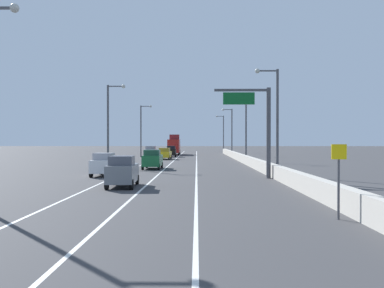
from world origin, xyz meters
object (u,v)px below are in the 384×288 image
at_px(lamp_post_right_second, 274,114).
at_px(lamp_post_right_fourth, 231,128).
at_px(overhead_sign_gantry, 260,121).
at_px(car_silver_4, 151,152).
at_px(lamp_post_left_mid, 110,120).
at_px(car_gray_1, 123,171).
at_px(box_truck, 174,145).
at_px(speed_advisory_sign, 339,175).
at_px(car_green_3, 153,159).
at_px(lamp_post_right_third, 244,124).
at_px(car_black_2, 171,151).
at_px(car_white_0, 105,164).
at_px(lamp_post_right_fifth, 222,131).
at_px(car_yellow_5, 165,154).
at_px(lamp_post_left_far, 142,127).

height_order(lamp_post_right_second, lamp_post_right_fourth, same).
relative_size(overhead_sign_gantry, car_silver_4, 1.79).
bearing_deg(lamp_post_left_mid, car_gray_1, -76.39).
bearing_deg(car_gray_1, box_truck, 89.92).
relative_size(speed_advisory_sign, lamp_post_right_fourth, 0.31).
relative_size(overhead_sign_gantry, car_green_3, 1.65).
relative_size(lamp_post_right_third, car_black_2, 2.32).
xyz_separation_m(speed_advisory_sign, car_white_0, (-13.76, 20.66, -0.75)).
bearing_deg(car_silver_4, lamp_post_right_fifth, 66.53).
bearing_deg(car_silver_4, speed_advisory_sign, -76.97).
xyz_separation_m(car_silver_4, box_truck, (3.40, 15.53, 0.97)).
relative_size(lamp_post_left_mid, car_green_3, 2.11).
xyz_separation_m(car_white_0, car_gray_1, (3.11, -8.90, 0.04)).
distance_m(speed_advisory_sign, lamp_post_right_third, 46.11).
bearing_deg(lamp_post_left_mid, car_green_3, -24.90).
bearing_deg(speed_advisory_sign, car_white_0, 123.67).
relative_size(car_yellow_5, box_truck, 0.45).
distance_m(lamp_post_left_far, car_gray_1, 50.42).
bearing_deg(speed_advisory_sign, lamp_post_right_third, 88.37).
relative_size(lamp_post_left_mid, car_gray_1, 2.24).
bearing_deg(lamp_post_right_fourth, car_gray_1, -101.46).
height_order(car_black_2, car_silver_4, car_silver_4).
distance_m(overhead_sign_gantry, lamp_post_left_mid, 20.61).
relative_size(overhead_sign_gantry, car_gray_1, 1.75).
bearing_deg(car_green_3, car_white_0, -109.20).
bearing_deg(lamp_post_left_mid, car_white_0, -80.88).
height_order(lamp_post_right_second, lamp_post_right_fifth, same).
bearing_deg(lamp_post_left_far, lamp_post_right_second, -67.13).
bearing_deg(box_truck, lamp_post_right_fifth, 58.64).
xyz_separation_m(car_green_3, car_silver_4, (-3.45, 30.32, -0.01)).
bearing_deg(lamp_post_right_fifth, car_silver_4, -113.47).
bearing_deg(lamp_post_right_fourth, car_white_0, -106.78).
relative_size(lamp_post_right_fifth, car_white_0, 2.19).
bearing_deg(lamp_post_right_third, car_black_2, 123.03).
distance_m(car_white_0, car_gray_1, 9.43).
distance_m(lamp_post_right_fourth, lamp_post_left_mid, 41.61).
bearing_deg(box_truck, car_gray_1, -90.08).
relative_size(lamp_post_right_second, lamp_post_left_far, 1.00).
bearing_deg(speed_advisory_sign, lamp_post_right_second, 86.49).
distance_m(speed_advisory_sign, car_green_3, 31.79).
height_order(lamp_post_left_far, car_black_2, lamp_post_left_far).
relative_size(overhead_sign_gantry, lamp_post_right_fifth, 0.78).
height_order(lamp_post_right_third, lamp_post_right_fifth, same).
bearing_deg(car_white_0, lamp_post_right_second, 3.11).
height_order(lamp_post_right_fourth, lamp_post_right_fifth, same).
height_order(speed_advisory_sign, car_yellow_5, speed_advisory_sign).
distance_m(lamp_post_right_third, car_gray_1, 36.49).
xyz_separation_m(lamp_post_right_second, car_green_3, (-11.83, 8.51, -4.49)).
relative_size(lamp_post_right_fifth, lamp_post_left_mid, 1.00).
xyz_separation_m(car_black_2, car_silver_4, (-3.49, -3.75, 0.01)).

